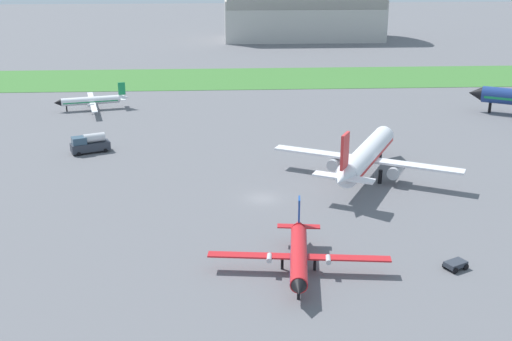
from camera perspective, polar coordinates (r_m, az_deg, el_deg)
The scene contains 8 objects.
ground_plane at distance 92.75m, azimuth 0.56°, elevation -2.45°, with size 600.00×600.00×0.00m, color slate.
grass_taxiway_strip at distance 174.11m, azimuth -1.25°, elevation 8.04°, with size 360.00×28.00×0.08m, color #3D7533.
airplane_taxiing_turboprop at distance 145.32m, azimuth -14.12°, elevation 5.95°, with size 15.81×18.34×5.57m.
airplane_foreground_turboprop at distance 72.19m, azimuth 3.75°, elevation -7.28°, with size 20.08×17.23×6.02m.
airplane_midfield_jet at distance 100.36m, azimuth 9.55°, elevation 1.26°, with size 26.92×26.84×10.33m.
baggage_cart_near_gate at distance 76.72m, azimuth 17.02°, elevation -7.83°, with size 2.92×2.66×0.90m.
fuel_truck_midfield at distance 115.86m, azimuth -14.33°, elevation 2.29°, with size 6.92×4.71×3.29m.
hangar_distant at distance 244.61m, azimuth 4.15°, elevation 14.56°, with size 56.95×26.29×30.13m.
Camera 1 is at (-5.64, -85.82, 34.72)m, focal length 45.84 mm.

